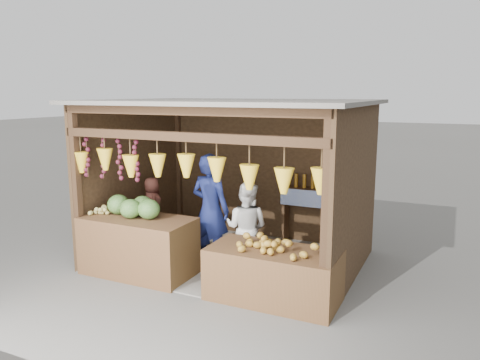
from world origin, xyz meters
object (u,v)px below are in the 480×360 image
counter_left (139,246)px  woman_standing (246,228)px  counter_right (273,275)px  vendor_seated (153,205)px  man_standing (210,210)px

counter_left → woman_standing: bearing=27.9°
counter_right → woman_standing: woman_standing is taller
counter_left → vendor_seated: vendor_seated is taller
man_standing → vendor_seated: man_standing is taller
counter_left → counter_right: size_ratio=0.98×
counter_left → woman_standing: woman_standing is taller
counter_left → counter_right: counter_left is taller
man_standing → vendor_seated: 1.34m
woman_standing → vendor_seated: bearing=-10.5°
counter_left → vendor_seated: bearing=114.6°
counter_left → vendor_seated: (-0.49, 1.08, 0.36)m
woman_standing → vendor_seated: 1.99m
woman_standing → vendor_seated: size_ratio=1.43×
man_standing → counter_right: bearing=154.9°
man_standing → woman_standing: (0.66, -0.05, -0.20)m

